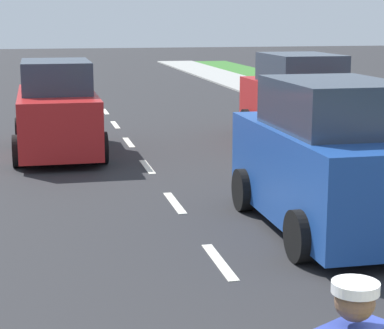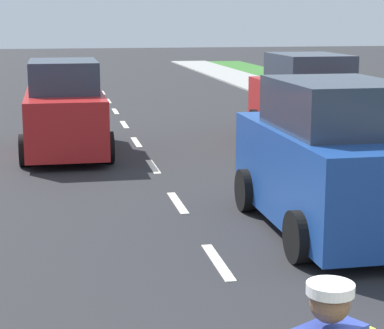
{
  "view_description": "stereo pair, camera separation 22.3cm",
  "coord_description": "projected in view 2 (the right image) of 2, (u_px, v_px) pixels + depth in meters",
  "views": [
    {
      "loc": [
        -2.18,
        -2.68,
        3.06
      ],
      "look_at": [
        -0.17,
        6.57,
        1.1
      ],
      "focal_mm": 67.0,
      "sensor_mm": 36.0,
      "label": 1
    },
    {
      "loc": [
        -1.97,
        -2.72,
        3.06
      ],
      "look_at": [
        -0.17,
        6.57,
        1.1
      ],
      "focal_mm": 67.0,
      "sensor_mm": 36.0,
      "label": 2
    }
  ],
  "objects": [
    {
      "name": "lane_center_line",
      "position": [
        105.0,
        97.0,
        27.83
      ],
      "size": [
        0.14,
        46.4,
        0.01
      ],
      "color": "silver",
      "rests_on": "ground"
    },
    {
      "name": "car_oncoming_lead",
      "position": [
        65.0,
        111.0,
        16.15
      ],
      "size": [
        1.95,
        4.23,
        2.1
      ],
      "color": "red",
      "rests_on": "ground"
    },
    {
      "name": "car_outgoing_ahead",
      "position": [
        332.0,
        162.0,
        10.23
      ],
      "size": [
        2.03,
        4.07,
        2.19
      ],
      "color": "#1E4799",
      "rests_on": "ground"
    },
    {
      "name": "ground_plane",
      "position": [
        115.0,
        110.0,
        23.79
      ],
      "size": [
        96.0,
        96.0,
        0.0
      ],
      "primitive_type": "plane",
      "color": "#28282B"
    },
    {
      "name": "car_parked_far",
      "position": [
        306.0,
        102.0,
        17.57
      ],
      "size": [
        2.05,
        4.17,
        2.17
      ],
      "color": "red",
      "rests_on": "ground"
    }
  ]
}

